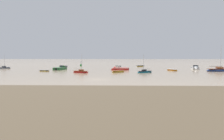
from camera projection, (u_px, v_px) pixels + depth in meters
ground_plane at (97, 79)px, 37.39m from camera, size 800.00×800.00×0.00m
mudflat_shore at (33, 106)px, 16.57m from camera, size 349.82×22.25×0.27m
rowboat_moored_0 at (118, 72)px, 55.03m from camera, size 4.37×4.50×0.74m
motorboat_moored_1 at (195, 68)px, 67.94m from camera, size 3.18×5.99×2.17m
rowboat_moored_2 at (44, 71)px, 58.68m from camera, size 3.19×1.40×0.49m
rowboat_moored_3 at (63, 66)px, 87.58m from camera, size 3.93×1.54×0.61m
sailboat_moored_0 at (145, 72)px, 53.24m from camera, size 4.70×3.53×5.16m
sailboat_moored_1 at (218, 70)px, 58.49m from camera, size 7.27×2.84×7.95m
rowboat_moored_4 at (140, 66)px, 88.41m from camera, size 4.29×4.13×0.70m
rowboat_moored_5 at (118, 66)px, 87.86m from camera, size 3.12×3.53×0.56m
rowboat_moored_6 at (172, 70)px, 61.84m from camera, size 3.15×4.67×0.70m
sailboat_moored_2 at (3, 68)px, 71.38m from camera, size 4.59×4.72×5.63m
motorboat_moored_2 at (61, 69)px, 66.84m from camera, size 3.49×6.93×2.27m
motorboat_moored_3 at (118, 69)px, 64.78m from camera, size 5.99×2.29×2.01m
sailboat_moored_3 at (81, 72)px, 53.20m from camera, size 4.96×3.45×5.37m
channel_buoy at (81, 65)px, 93.67m from camera, size 0.90×0.90×2.30m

